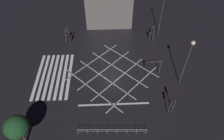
{
  "coord_description": "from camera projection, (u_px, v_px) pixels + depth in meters",
  "views": [
    {
      "loc": [
        24.26,
        -1.05,
        25.32
      ],
      "look_at": [
        0.0,
        0.0,
        0.89
      ],
      "focal_mm": 32.0,
      "sensor_mm": 36.0,
      "label": 1
    }
  ],
  "objects": [
    {
      "name": "traffic_light_ne_main",
      "position": [
        171.0,
        104.0,
        27.62
      ],
      "size": [
        0.39,
        0.36,
        3.42
      ],
      "rotation": [
        0.0,
        0.0,
        3.14
      ],
      "color": "#424244",
      "rests_on": "ground_plane"
    },
    {
      "name": "traffic_light_nw_cross",
      "position": [
        154.0,
        30.0,
        39.64
      ],
      "size": [
        0.36,
        0.39,
        3.92
      ],
      "rotation": [
        0.0,
        0.0,
        -1.57
      ],
      "color": "#424244",
      "rests_on": "ground_plane"
    },
    {
      "name": "street_tree_near",
      "position": [
        17.0,
        127.0,
        23.6
      ],
      "size": [
        2.97,
        2.97,
        5.32
      ],
      "color": "brown",
      "rests_on": "ground_plane"
    },
    {
      "name": "pedestrian_railing",
      "position": [
        112.0,
        131.0,
        26.68
      ],
      "size": [
        0.45,
        9.22,
        1.05
      ],
      "rotation": [
        0.0,
        0.0,
        1.53
      ],
      "color": "#B7B7BC",
      "rests_on": "ground_plane"
    },
    {
      "name": "road_markings",
      "position": [
        73.0,
        76.0,
        34.6
      ],
      "size": [
        16.27,
        21.23,
        0.01
      ],
      "color": "silver",
      "rests_on": "ground_plane"
    },
    {
      "name": "traffic_light_sw_main",
      "position": [
        67.0,
        34.0,
        37.76
      ],
      "size": [
        2.62,
        0.36,
        4.5
      ],
      "color": "#424244",
      "rests_on": "ground_plane"
    },
    {
      "name": "traffic_light_median_north",
      "position": [
        153.0,
        65.0,
        33.2
      ],
      "size": [
        0.36,
        2.5,
        3.23
      ],
      "rotation": [
        0.0,
        0.0,
        -1.57
      ],
      "color": "#424244",
      "rests_on": "ground_plane"
    },
    {
      "name": "traffic_light_nw_main",
      "position": [
        151.0,
        33.0,
        39.6
      ],
      "size": [
        0.39,
        0.36,
        3.32
      ],
      "color": "#424244",
      "rests_on": "ground_plane"
    },
    {
      "name": "traffic_light_ne_cross",
      "position": [
        175.0,
        100.0,
        27.36
      ],
      "size": [
        0.36,
        0.39,
        4.22
      ],
      "rotation": [
        0.0,
        0.0,
        -1.57
      ],
      "color": "#424244",
      "rests_on": "ground_plane"
    },
    {
      "name": "ground_plane",
      "position": [
        112.0,
        74.0,
        35.08
      ],
      "size": [
        200.0,
        200.0,
        0.0
      ],
      "primitive_type": "plane",
      "color": "black"
    },
    {
      "name": "traffic_light_sw_cross",
      "position": [
        65.0,
        33.0,
        38.89
      ],
      "size": [
        0.36,
        0.39,
        3.95
      ],
      "rotation": [
        0.0,
        0.0,
        1.57
      ],
      "color": "#424244",
      "rests_on": "ground_plane"
    },
    {
      "name": "street_lamp_west",
      "position": [
        190.0,
        53.0,
        28.83
      ],
      "size": [
        0.62,
        0.62,
        8.7
      ],
      "color": "#424244",
      "rests_on": "ground_plane"
    },
    {
      "name": "street_lamp_east",
      "position": [
        163.0,
        7.0,
        39.12
      ],
      "size": [
        0.45,
        0.45,
        9.67
      ],
      "color": "#424244",
      "rests_on": "ground_plane"
    }
  ]
}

